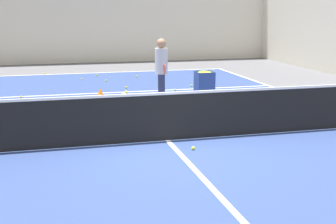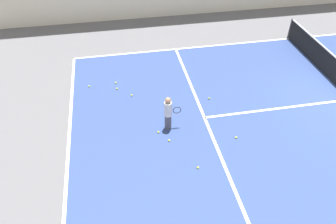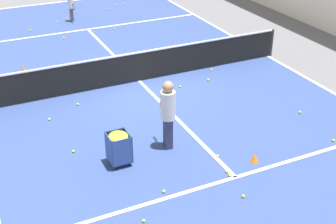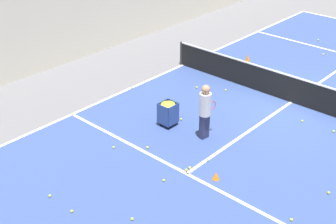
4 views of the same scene
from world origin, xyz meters
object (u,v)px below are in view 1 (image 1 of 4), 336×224
at_px(tennis_net, 168,116).
at_px(coach_at_net, 161,66).
at_px(ball_cart, 204,79).
at_px(training_cone_0, 100,92).

distance_m(tennis_net, coach_at_net, 4.08).
height_order(tennis_net, coach_at_net, coach_at_net).
distance_m(ball_cart, training_cone_0, 3.24).
bearing_deg(tennis_net, ball_cart, 62.18).
distance_m(tennis_net, ball_cart, 4.68).
bearing_deg(ball_cart, tennis_net, -117.82).
distance_m(coach_at_net, training_cone_0, 2.35).
xyz_separation_m(coach_at_net, ball_cart, (1.35, 0.18, -0.46)).
bearing_deg(training_cone_0, tennis_net, -82.24).
distance_m(coach_at_net, ball_cart, 1.44).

